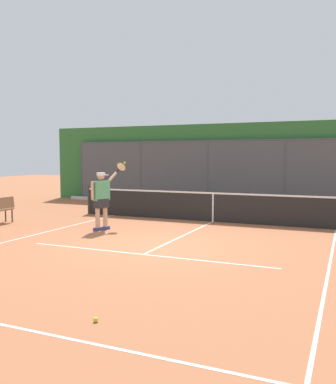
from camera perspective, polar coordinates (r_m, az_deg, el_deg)
ground_plane at (r=10.05m, az=-0.89°, el=-7.36°), size 60.00×60.00×0.00m
court_line_markings at (r=8.97m, az=-4.17°, el=-8.84°), size 7.57×9.18×0.01m
fence_backdrop at (r=18.55m, az=10.87°, el=3.64°), size 19.46×1.37×3.56m
tennis_net at (r=13.74m, az=6.15°, el=-2.00°), size 9.72×0.09×1.07m
tennis_player at (r=12.22m, az=-9.02°, el=-0.57°), size 0.53×1.38×1.97m
tennis_ball_near_net at (r=5.69m, az=-9.82°, el=-16.75°), size 0.07×0.07×0.07m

